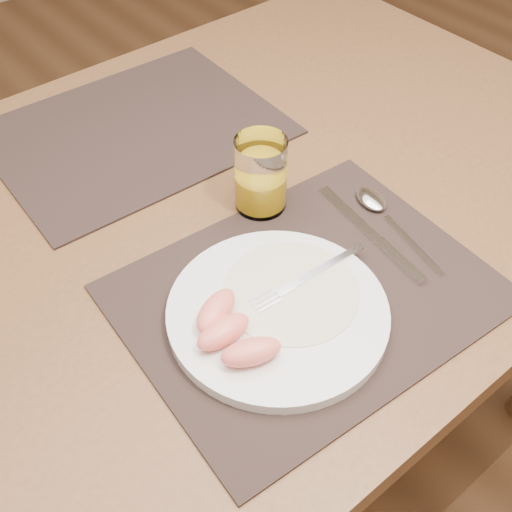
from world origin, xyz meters
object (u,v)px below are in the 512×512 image
at_px(placemat_far, 135,130).
at_px(plate, 278,313).
at_px(table, 204,248).
at_px(knife, 378,240).
at_px(fork, 300,281).
at_px(placemat_near, 307,293).
at_px(spoon, 377,205).
at_px(juice_glass, 261,178).

height_order(placemat_far, plate, plate).
distance_m(table, knife, 0.27).
xyz_separation_m(placemat_far, plate, (-0.07, -0.45, 0.01)).
bearing_deg(fork, placemat_near, -58.50).
bearing_deg(spoon, juice_glass, 137.63).
distance_m(placemat_far, fork, 0.43).
bearing_deg(table, fork, -89.43).
bearing_deg(table, plate, -101.78).
bearing_deg(fork, placemat_far, 86.70).
height_order(plate, fork, fork).
xyz_separation_m(placemat_near, knife, (0.14, 0.01, 0.00)).
relative_size(placemat_near, juice_glass, 4.06).
height_order(placemat_near, juice_glass, juice_glass).
bearing_deg(placemat_near, knife, 2.31).
bearing_deg(knife, placemat_near, -177.69).
relative_size(placemat_near, placemat_far, 1.00).
bearing_deg(spoon, fork, -166.54).
xyz_separation_m(placemat_far, fork, (-0.02, -0.43, 0.02)).
bearing_deg(spoon, table, 139.16).
bearing_deg(fork, juice_glass, 67.16).
distance_m(knife, juice_glass, 0.18).
bearing_deg(knife, plate, -176.60).
distance_m(knife, spoon, 0.07).
distance_m(table, juice_glass, 0.16).
bearing_deg(spoon, knife, -135.11).
bearing_deg(table, spoon, -40.84).
relative_size(knife, juice_glass, 1.98).
height_order(fork, spoon, fork).
distance_m(fork, spoon, 0.20).
bearing_deg(fork, plate, -163.71).
relative_size(placemat_near, fork, 2.57).
height_order(placemat_near, fork, fork).
height_order(plate, juice_glass, juice_glass).
height_order(table, knife, knife).
bearing_deg(placemat_far, spoon, -66.84).
bearing_deg(placemat_near, placemat_far, 87.45).
xyz_separation_m(table, spoon, (0.19, -0.17, 0.09)).
bearing_deg(placemat_far, juice_glass, -81.33).
xyz_separation_m(plate, spoon, (0.24, 0.06, -0.00)).
height_order(plate, knife, plate).
height_order(table, placemat_far, placemat_far).
xyz_separation_m(fork, spoon, (0.19, 0.05, -0.01)).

